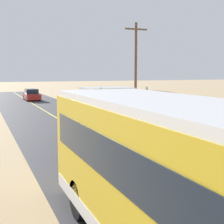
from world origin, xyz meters
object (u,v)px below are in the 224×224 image
(livestock_truck, at_px, (124,113))
(bus, at_px, (195,190))
(power_pole_mid, at_px, (136,65))
(car_far, at_px, (32,95))

(livestock_truck, bearing_deg, bus, -107.43)
(bus, relative_size, power_pole_mid, 1.22)
(livestock_truck, height_order, car_far, livestock_truck)
(livestock_truck, distance_m, power_pole_mid, 15.05)
(car_far, distance_m, power_pole_mid, 18.11)
(power_pole_mid, bearing_deg, car_far, 113.95)
(livestock_truck, relative_size, car_far, 2.20)
(car_far, bearing_deg, bus, -94.34)
(bus, distance_m, power_pole_mid, 24.96)
(power_pole_mid, bearing_deg, livestock_truck, -118.68)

